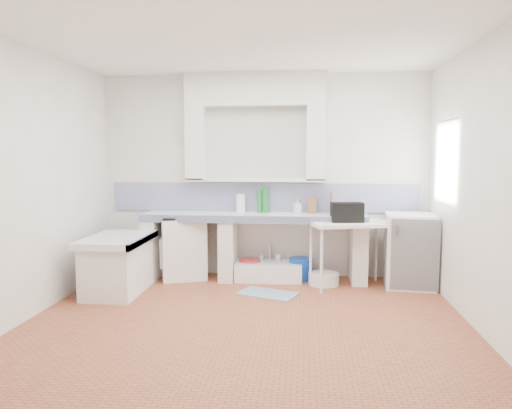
# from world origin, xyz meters

# --- Properties ---
(floor) EXTENTS (4.50, 4.50, 0.00)m
(floor) POSITION_xyz_m (0.00, 0.00, 0.00)
(floor) COLOR #A15133
(floor) RESTS_ON ground
(ceiling) EXTENTS (4.50, 4.50, 0.00)m
(ceiling) POSITION_xyz_m (0.00, 0.00, 2.80)
(ceiling) COLOR white
(ceiling) RESTS_ON ground
(wall_back) EXTENTS (4.50, 0.00, 4.50)m
(wall_back) POSITION_xyz_m (0.00, 2.00, 1.40)
(wall_back) COLOR white
(wall_back) RESTS_ON ground
(wall_front) EXTENTS (4.50, 0.00, 4.50)m
(wall_front) POSITION_xyz_m (0.00, -2.00, 1.40)
(wall_front) COLOR white
(wall_front) RESTS_ON ground
(wall_left) EXTENTS (0.00, 4.50, 4.50)m
(wall_left) POSITION_xyz_m (-2.25, 0.00, 1.40)
(wall_left) COLOR white
(wall_left) RESTS_ON ground
(wall_right) EXTENTS (0.00, 4.50, 4.50)m
(wall_right) POSITION_xyz_m (2.25, 0.00, 1.40)
(wall_right) COLOR white
(wall_right) RESTS_ON ground
(alcove_mass) EXTENTS (1.90, 0.25, 0.45)m
(alcove_mass) POSITION_xyz_m (-0.10, 1.88, 2.58)
(alcove_mass) COLOR white
(alcove_mass) RESTS_ON ground
(window_frame) EXTENTS (0.35, 0.86, 1.06)m
(window_frame) POSITION_xyz_m (2.42, 1.20, 1.60)
(window_frame) COLOR #381F11
(window_frame) RESTS_ON ground
(lace_valance) EXTENTS (0.01, 0.84, 0.24)m
(lace_valance) POSITION_xyz_m (2.28, 1.20, 1.98)
(lace_valance) COLOR white
(lace_valance) RESTS_ON ground
(counter_slab) EXTENTS (3.00, 0.60, 0.08)m
(counter_slab) POSITION_xyz_m (-0.10, 1.70, 0.86)
(counter_slab) COLOR white
(counter_slab) RESTS_ON ground
(counter_lip) EXTENTS (3.00, 0.04, 0.10)m
(counter_lip) POSITION_xyz_m (-0.10, 1.42, 0.86)
(counter_lip) COLOR navy
(counter_lip) RESTS_ON ground
(counter_pier_left) EXTENTS (0.20, 0.55, 0.82)m
(counter_pier_left) POSITION_xyz_m (-1.50, 1.70, 0.41)
(counter_pier_left) COLOR white
(counter_pier_left) RESTS_ON ground
(counter_pier_mid) EXTENTS (0.20, 0.55, 0.82)m
(counter_pier_mid) POSITION_xyz_m (-0.45, 1.70, 0.41)
(counter_pier_mid) COLOR white
(counter_pier_mid) RESTS_ON ground
(counter_pier_right) EXTENTS (0.20, 0.55, 0.82)m
(counter_pier_right) POSITION_xyz_m (1.30, 1.70, 0.41)
(counter_pier_right) COLOR white
(counter_pier_right) RESTS_ON ground
(peninsula_top) EXTENTS (0.70, 1.10, 0.08)m
(peninsula_top) POSITION_xyz_m (-1.70, 0.90, 0.66)
(peninsula_top) COLOR white
(peninsula_top) RESTS_ON ground
(peninsula_base) EXTENTS (0.60, 1.00, 0.62)m
(peninsula_base) POSITION_xyz_m (-1.70, 0.90, 0.31)
(peninsula_base) COLOR white
(peninsula_base) RESTS_ON ground
(peninsula_lip) EXTENTS (0.04, 1.10, 0.10)m
(peninsula_lip) POSITION_xyz_m (-1.37, 0.90, 0.66)
(peninsula_lip) COLOR navy
(peninsula_lip) RESTS_ON ground
(backsplash) EXTENTS (4.27, 0.03, 0.40)m
(backsplash) POSITION_xyz_m (0.00, 1.99, 1.10)
(backsplash) COLOR navy
(backsplash) RESTS_ON ground
(stove) EXTENTS (0.75, 0.74, 0.83)m
(stove) POSITION_xyz_m (-1.08, 1.70, 0.42)
(stove) COLOR white
(stove) RESTS_ON ground
(sink) EXTENTS (0.91, 0.51, 0.21)m
(sink) POSITION_xyz_m (0.10, 1.70, 0.11)
(sink) COLOR white
(sink) RESTS_ON ground
(side_table) EXTENTS (1.13, 0.81, 0.05)m
(side_table) POSITION_xyz_m (1.17, 1.45, 0.42)
(side_table) COLOR white
(side_table) RESTS_ON ground
(fridge) EXTENTS (0.66, 0.66, 0.94)m
(fridge) POSITION_xyz_m (1.93, 1.55, 0.47)
(fridge) COLOR white
(fridge) RESTS_ON ground
(bucket_red) EXTENTS (0.34, 0.34, 0.28)m
(bucket_red) POSITION_xyz_m (-0.16, 1.72, 0.14)
(bucket_red) COLOR #B52C2B
(bucket_red) RESTS_ON ground
(bucket_orange) EXTENTS (0.32, 0.32, 0.23)m
(bucket_orange) POSITION_xyz_m (0.15, 1.62, 0.12)
(bucket_orange) COLOR #D44107
(bucket_orange) RESTS_ON ground
(bucket_blue) EXTENTS (0.39, 0.39, 0.30)m
(bucket_blue) POSITION_xyz_m (0.54, 1.74, 0.15)
(bucket_blue) COLOR #0D40B5
(bucket_blue) RESTS_ON ground
(basin_white) EXTENTS (0.49, 0.49, 0.15)m
(basin_white) POSITION_xyz_m (0.84, 1.51, 0.08)
(basin_white) COLOR white
(basin_white) RESTS_ON ground
(water_bottle_a) EXTENTS (0.09, 0.09, 0.31)m
(water_bottle_a) POSITION_xyz_m (-0.02, 1.85, 0.15)
(water_bottle_a) COLOR silver
(water_bottle_a) RESTS_ON ground
(water_bottle_b) EXTENTS (0.11, 0.11, 0.34)m
(water_bottle_b) POSITION_xyz_m (0.23, 1.81, 0.17)
(water_bottle_b) COLOR silver
(water_bottle_b) RESTS_ON ground
(black_bag) EXTENTS (0.42, 0.27, 0.25)m
(black_bag) POSITION_xyz_m (1.12, 1.43, 0.97)
(black_bag) COLOR black
(black_bag) RESTS_ON side_table
(green_bottle_a) EXTENTS (0.07, 0.07, 0.31)m
(green_bottle_a) POSITION_xyz_m (-0.04, 1.85, 1.05)
(green_bottle_a) COLOR #1B7228
(green_bottle_a) RESTS_ON counter_slab
(green_bottle_b) EXTENTS (0.08, 0.08, 0.35)m
(green_bottle_b) POSITION_xyz_m (0.04, 1.85, 1.07)
(green_bottle_b) COLOR #1B7228
(green_bottle_b) RESTS_ON counter_slab
(knife_block) EXTENTS (0.12, 0.10, 0.22)m
(knife_block) POSITION_xyz_m (0.68, 1.85, 1.01)
(knife_block) COLOR brown
(knife_block) RESTS_ON counter_slab
(cutting_board) EXTENTS (0.04, 0.21, 0.29)m
(cutting_board) POSITION_xyz_m (0.94, 1.85, 1.04)
(cutting_board) COLOR brown
(cutting_board) RESTS_ON counter_slab
(paper_towel) EXTENTS (0.14, 0.14, 0.25)m
(paper_towel) POSITION_xyz_m (-0.30, 1.85, 1.03)
(paper_towel) COLOR white
(paper_towel) RESTS_ON counter_slab
(soap_bottle) EXTENTS (0.12, 0.12, 0.20)m
(soap_bottle) POSITION_xyz_m (0.48, 1.85, 1.00)
(soap_bottle) COLOR white
(soap_bottle) RESTS_ON counter_slab
(rug) EXTENTS (0.80, 0.64, 0.01)m
(rug) POSITION_xyz_m (0.14, 1.01, 0.01)
(rug) COLOR #365781
(rug) RESTS_ON ground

